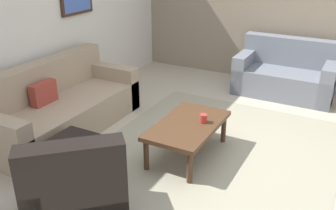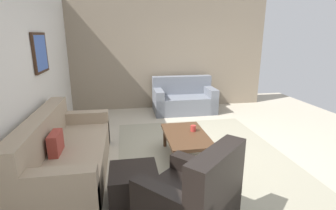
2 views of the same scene
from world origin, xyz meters
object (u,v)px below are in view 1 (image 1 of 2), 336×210
(couch_loveseat, at_px, (286,75))
(ottoman, at_px, (75,159))
(couch_main, at_px, (57,108))
(coffee_table, at_px, (188,127))
(cup, at_px, (203,118))
(armchair_leather, at_px, (77,198))

(couch_loveseat, distance_m, ottoman, 3.77)
(couch_main, relative_size, couch_loveseat, 1.44)
(coffee_table, xyz_separation_m, cup, (0.11, -0.14, 0.10))
(ottoman, height_order, cup, cup)
(couch_main, relative_size, cup, 22.95)
(couch_loveseat, bearing_deg, cup, 170.37)
(armchair_leather, xyz_separation_m, cup, (1.65, -0.44, 0.15))
(armchair_leather, distance_m, coffee_table, 1.57)
(armchair_leather, xyz_separation_m, coffee_table, (1.54, -0.30, 0.05))
(coffee_table, bearing_deg, couch_loveseat, -12.30)
(couch_main, height_order, cup, couch_main)
(couch_main, relative_size, ottoman, 3.95)
(ottoman, bearing_deg, cup, -43.87)
(couch_main, xyz_separation_m, coffee_table, (0.20, -1.81, 0.06))
(armchair_leather, distance_m, cup, 1.72)
(couch_main, bearing_deg, couch_loveseat, -40.61)
(couch_main, distance_m, coffee_table, 1.82)
(couch_main, height_order, armchair_leather, armchair_leather)
(armchair_leather, relative_size, cup, 11.73)
(couch_loveseat, height_order, armchair_leather, armchair_leather)
(couch_loveseat, xyz_separation_m, coffee_table, (-2.55, 0.56, 0.06))
(couch_loveseat, xyz_separation_m, cup, (-2.44, 0.41, 0.16))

